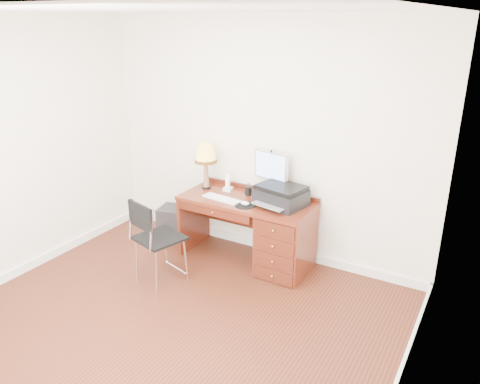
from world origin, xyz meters
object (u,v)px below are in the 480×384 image
Objects in this scene: phone at (228,186)px; chair at (155,234)px; monitor at (271,168)px; equipment_box at (173,221)px; desk at (272,233)px; leg_lamp at (206,156)px; printer at (281,195)px.

phone is 0.21× the size of chair.
monitor is 0.55× the size of chair.
phone is 0.53× the size of equipment_box.
desk is 0.72m from monitor.
monitor reaches higher than desk.
chair is at bearing -112.35° from phone.
desk is 2.92× the size of monitor.
leg_lamp is (-0.76, -0.15, 0.07)m from monitor.
phone is at bearing 93.16° from chair.
desk is at bearing -16.56° from equipment_box.
phone is at bearing -175.25° from printer.
printer is 1.68m from equipment_box.
printer is (0.08, 0.04, 0.45)m from desk.
equipment_box is at bearing -170.07° from printer.
monitor is 2.57× the size of phone.
leg_lamp is (-0.99, 0.04, 0.29)m from printer.
desk is 1.29m from chair.
printer is 1.39m from chair.
phone reaches higher than equipment_box.
leg_lamp is at bearing 174.77° from desk.
desk is 2.65× the size of printer.
leg_lamp is (-0.92, 0.08, 0.73)m from desk.
chair is (-0.89, -0.91, 0.15)m from desk.
printer is 0.73m from phone.
printer is 1.04m from leg_lamp.
desk reaches higher than equipment_box.
monitor is 0.37m from printer.
desk is 1.18m from leg_lamp.
equipment_box is (-0.57, 1.01, -0.37)m from chair.
chair is at bearing -134.25° from desk.
desk is 0.77m from phone.
leg_lamp reaches higher than phone.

